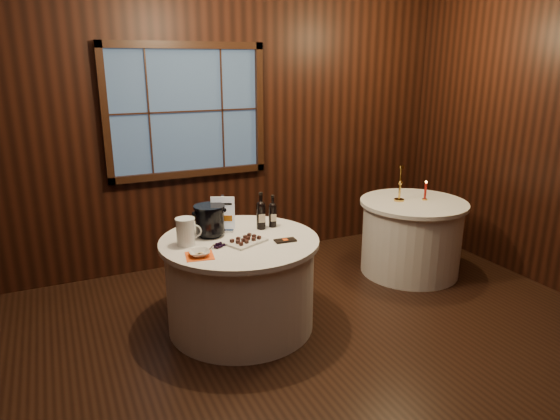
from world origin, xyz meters
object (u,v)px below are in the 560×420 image
glass_pitcher (186,232)px  cracker_bowl (199,253)px  red_candle (425,192)px  sign_stand (224,219)px  ice_bucket (210,220)px  chocolate_box (285,240)px  brass_candlestick (400,188)px  chocolate_plate (246,241)px  port_bottle_left (261,213)px  side_table (411,237)px  grape_bunch (220,245)px  port_bottle_right (273,213)px  main_table (240,283)px

glass_pitcher → cracker_bowl: bearing=-63.3°
cracker_bowl → red_candle: size_ratio=0.75×
sign_stand → ice_bucket: (-0.13, -0.05, 0.03)m
chocolate_box → brass_candlestick: (1.56, 0.58, 0.13)m
chocolate_plate → cracker_bowl: (-0.41, -0.12, 0.00)m
port_bottle_left → chocolate_plate: (-0.24, -0.26, -0.12)m
glass_pitcher → chocolate_plate: bearing=1.8°
side_table → chocolate_box: 1.81m
ice_bucket → port_bottle_left: bearing=-1.4°
chocolate_plate → grape_bunch: 0.22m
port_bottle_left → port_bottle_right: port_bottle_left is taller
chocolate_box → red_candle: red_candle is taller
ice_bucket → brass_candlestick: bearing=5.7°
cracker_bowl → brass_candlestick: size_ratio=0.42×
port_bottle_left → red_candle: port_bottle_left is taller
chocolate_box → cracker_bowl: size_ratio=1.10×
chocolate_plate → cracker_bowl: bearing=-164.2°
port_bottle_left → side_table: bearing=14.9°
sign_stand → glass_pitcher: (-0.37, -0.18, 0.00)m
chocolate_plate → sign_stand: bearing=102.0°
glass_pitcher → sign_stand: bearing=46.8°
port_bottle_left → brass_candlestick: brass_candlestick is taller
port_bottle_left → cracker_bowl: port_bottle_left is taller
side_table → chocolate_box: (-1.69, -0.50, 0.39)m
grape_bunch → red_candle: 2.37m
chocolate_box → ice_bucket: bearing=148.1°
sign_stand → chocolate_box: size_ratio=1.86×
main_table → side_table: 2.02m
port_bottle_right → cracker_bowl: bearing=-143.2°
ice_bucket → port_bottle_right: bearing=-0.4°
chocolate_plate → grape_bunch: chocolate_plate is taller
main_table → grape_bunch: grape_bunch is taller
sign_stand → brass_candlestick: bearing=29.2°
port_bottle_right → grape_bunch: 0.65m
port_bottle_left → cracker_bowl: (-0.65, -0.38, -0.12)m
ice_bucket → grape_bunch: 0.31m
chocolate_box → brass_candlestick: brass_candlestick is taller
chocolate_box → red_candle: bearing=20.3°
port_bottle_right → glass_pitcher: (-0.79, -0.12, -0.01)m
main_table → red_candle: 2.20m
main_table → port_bottle_right: port_bottle_right is taller
port_bottle_left → glass_pitcher: port_bottle_left is taller
chocolate_box → glass_pitcher: bearing=166.3°
ice_bucket → grape_bunch: ice_bucket is taller
cracker_bowl → port_bottle_left: bearing=30.3°
main_table → ice_bucket: ice_bucket is taller
port_bottle_right → red_candle: (1.76, 0.12, -0.04)m
main_table → sign_stand: size_ratio=4.07×
sign_stand → red_candle: size_ratio=1.55×
side_table → brass_candlestick: bearing=149.8°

